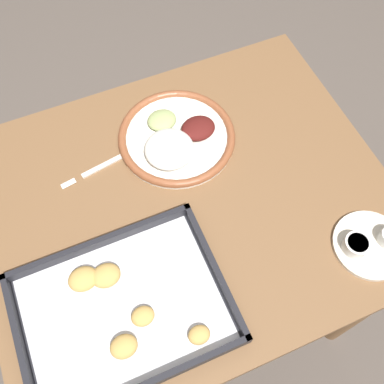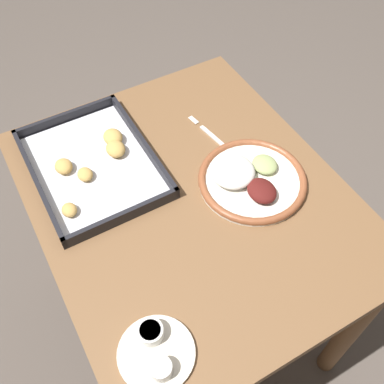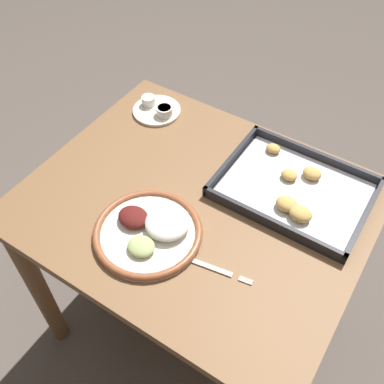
% 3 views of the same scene
% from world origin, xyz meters
% --- Properties ---
extents(ground_plane, '(8.00, 8.00, 0.00)m').
position_xyz_m(ground_plane, '(0.00, 0.00, 0.00)').
color(ground_plane, '#564C44').
extents(dining_table, '(0.93, 0.76, 0.75)m').
position_xyz_m(dining_table, '(0.00, 0.00, 0.61)').
color(dining_table, brown).
rests_on(dining_table, ground_plane).
extents(dinner_plate, '(0.29, 0.29, 0.05)m').
position_xyz_m(dinner_plate, '(-0.04, -0.16, 0.77)').
color(dinner_plate, white).
rests_on(dinner_plate, dining_table).
extents(fork, '(0.21, 0.05, 0.00)m').
position_xyz_m(fork, '(0.14, -0.16, 0.76)').
color(fork, silver).
rests_on(fork, dining_table).
extents(saucer_plate, '(0.16, 0.16, 0.04)m').
position_xyz_m(saucer_plate, '(-0.32, 0.26, 0.77)').
color(saucer_plate, beige).
rests_on(saucer_plate, dining_table).
extents(baking_tray, '(0.42, 0.31, 0.04)m').
position_xyz_m(baking_tray, '(0.21, 0.18, 0.77)').
color(baking_tray, black).
rests_on(baking_tray, dining_table).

